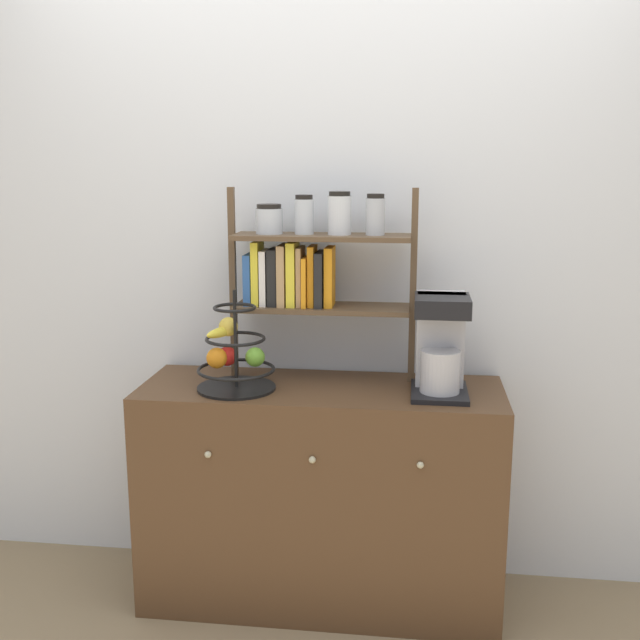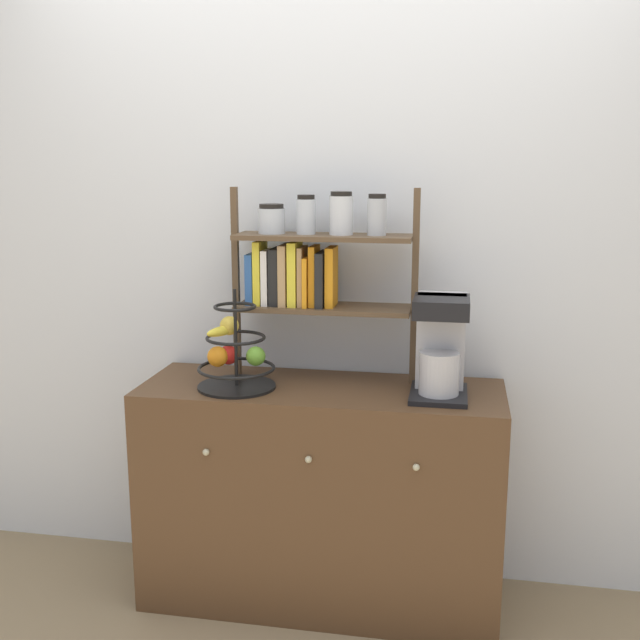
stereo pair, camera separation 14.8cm
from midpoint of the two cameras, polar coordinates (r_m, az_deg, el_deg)
The scene contains 6 objects.
ground_plane at distance 2.91m, azimuth 0.75°, elevation -22.64°, with size 12.00×12.00×0.00m, color #847051.
wall_back at distance 2.92m, azimuth 2.51°, elevation 4.99°, with size 7.00×0.05×2.60m, color silver.
sideboard at distance 2.90m, azimuth 1.57°, elevation -13.15°, with size 1.33×0.48×0.85m.
coffee_maker at distance 2.66m, azimuth 10.73°, elevation -1.92°, with size 0.20×0.26×0.36m.
fruit_stand at distance 2.73m, azimuth -5.02°, elevation -2.69°, with size 0.29×0.29×0.37m.
shelf_hutch at distance 2.78m, azimuth 0.60°, elevation 4.33°, with size 0.70×0.20×0.72m.
Camera 2 is at (0.47, -2.35, 1.65)m, focal length 42.00 mm.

